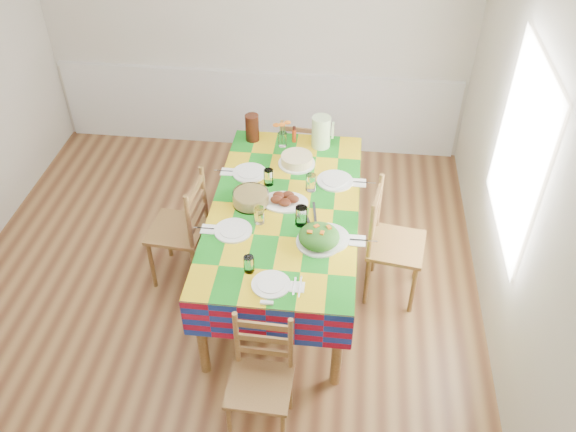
{
  "coord_description": "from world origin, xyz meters",
  "views": [
    {
      "loc": [
        1.02,
        -3.45,
        3.88
      ],
      "look_at": [
        0.61,
        0.19,
        0.85
      ],
      "focal_mm": 38.0,
      "sensor_mm": 36.0,
      "label": 1
    }
  ],
  "objects_px": {
    "meat_platter": "(284,200)",
    "green_pitcher": "(321,132)",
    "dining_table": "(285,215)",
    "chair_far": "(301,154)",
    "tea_pitcher": "(252,128)",
    "chair_left": "(182,230)",
    "chair_near": "(261,380)",
    "chair_right": "(391,244)"
  },
  "relations": [
    {
      "from": "chair_left",
      "to": "tea_pitcher",
      "type": "bearing_deg",
      "value": 158.57
    },
    {
      "from": "chair_right",
      "to": "dining_table",
      "type": "bearing_deg",
      "value": 99.01
    },
    {
      "from": "tea_pitcher",
      "to": "chair_left",
      "type": "distance_m",
      "value": 1.15
    },
    {
      "from": "dining_table",
      "to": "chair_right",
      "type": "relative_size",
      "value": 2.06
    },
    {
      "from": "dining_table",
      "to": "chair_right",
      "type": "height_order",
      "value": "chair_right"
    },
    {
      "from": "dining_table",
      "to": "tea_pitcher",
      "type": "relative_size",
      "value": 8.63
    },
    {
      "from": "green_pitcher",
      "to": "chair_far",
      "type": "relative_size",
      "value": 0.34
    },
    {
      "from": "green_pitcher",
      "to": "tea_pitcher",
      "type": "bearing_deg",
      "value": 177.0
    },
    {
      "from": "chair_far",
      "to": "chair_right",
      "type": "bearing_deg",
      "value": 127.17
    },
    {
      "from": "chair_far",
      "to": "chair_left",
      "type": "bearing_deg",
      "value": 62.74
    },
    {
      "from": "meat_platter",
      "to": "tea_pitcher",
      "type": "height_order",
      "value": "tea_pitcher"
    },
    {
      "from": "tea_pitcher",
      "to": "chair_near",
      "type": "height_order",
      "value": "tea_pitcher"
    },
    {
      "from": "chair_near",
      "to": "chair_far",
      "type": "bearing_deg",
      "value": 91.74
    },
    {
      "from": "tea_pitcher",
      "to": "meat_platter",
      "type": "bearing_deg",
      "value": -66.01
    },
    {
      "from": "green_pitcher",
      "to": "tea_pitcher",
      "type": "height_order",
      "value": "green_pitcher"
    },
    {
      "from": "dining_table",
      "to": "chair_left",
      "type": "xyz_separation_m",
      "value": [
        -0.87,
        -0.0,
        -0.23
      ]
    },
    {
      "from": "meat_platter",
      "to": "chair_right",
      "type": "height_order",
      "value": "chair_right"
    },
    {
      "from": "chair_far",
      "to": "chair_left",
      "type": "relative_size",
      "value": 0.83
    },
    {
      "from": "green_pitcher",
      "to": "chair_near",
      "type": "height_order",
      "value": "green_pitcher"
    },
    {
      "from": "tea_pitcher",
      "to": "chair_left",
      "type": "bearing_deg",
      "value": -115.93
    },
    {
      "from": "dining_table",
      "to": "chair_far",
      "type": "height_order",
      "value": "chair_far"
    },
    {
      "from": "tea_pitcher",
      "to": "chair_left",
      "type": "relative_size",
      "value": 0.24
    },
    {
      "from": "green_pitcher",
      "to": "chair_far",
      "type": "xyz_separation_m",
      "value": [
        -0.22,
        0.47,
        -0.57
      ]
    },
    {
      "from": "meat_platter",
      "to": "green_pitcher",
      "type": "bearing_deg",
      "value": 75.33
    },
    {
      "from": "green_pitcher",
      "to": "chair_right",
      "type": "distance_m",
      "value": 1.21
    },
    {
      "from": "meat_platter",
      "to": "chair_left",
      "type": "height_order",
      "value": "chair_left"
    },
    {
      "from": "green_pitcher",
      "to": "chair_far",
      "type": "height_order",
      "value": "green_pitcher"
    },
    {
      "from": "chair_near",
      "to": "chair_left",
      "type": "height_order",
      "value": "chair_left"
    },
    {
      "from": "green_pitcher",
      "to": "tea_pitcher",
      "type": "xyz_separation_m",
      "value": [
        -0.63,
        0.03,
        -0.02
      ]
    },
    {
      "from": "chair_near",
      "to": "chair_right",
      "type": "bearing_deg",
      "value": 59.56
    },
    {
      "from": "chair_near",
      "to": "chair_right",
      "type": "distance_m",
      "value": 1.64
    },
    {
      "from": "dining_table",
      "to": "chair_near",
      "type": "height_order",
      "value": "chair_near"
    },
    {
      "from": "tea_pitcher",
      "to": "chair_far",
      "type": "distance_m",
      "value": 0.81
    },
    {
      "from": "meat_platter",
      "to": "chair_right",
      "type": "relative_size",
      "value": 0.36
    },
    {
      "from": "green_pitcher",
      "to": "chair_far",
      "type": "distance_m",
      "value": 0.77
    },
    {
      "from": "chair_right",
      "to": "chair_near",
      "type": "bearing_deg",
      "value": 156.45
    },
    {
      "from": "chair_left",
      "to": "meat_platter",
      "type": "bearing_deg",
      "value": 97.51
    },
    {
      "from": "dining_table",
      "to": "green_pitcher",
      "type": "bearing_deg",
      "value": 76.49
    },
    {
      "from": "meat_platter",
      "to": "chair_left",
      "type": "xyz_separation_m",
      "value": [
        -0.86,
        -0.05,
        -0.36
      ]
    },
    {
      "from": "tea_pitcher",
      "to": "chair_far",
      "type": "xyz_separation_m",
      "value": [
        0.41,
        0.44,
        -0.55
      ]
    },
    {
      "from": "chair_near",
      "to": "chair_far",
      "type": "relative_size",
      "value": 1.09
    },
    {
      "from": "green_pitcher",
      "to": "chair_left",
      "type": "bearing_deg",
      "value": -140.0
    }
  ]
}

